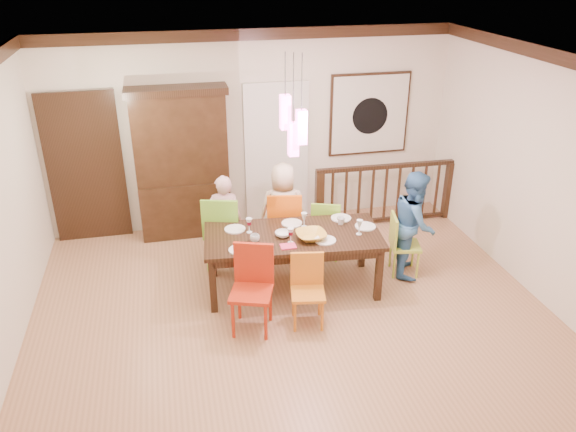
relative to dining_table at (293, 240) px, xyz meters
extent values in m
plane|color=#A77551|center=(-0.13, -0.45, -0.67)|extent=(6.00, 6.00, 0.00)
plane|color=white|center=(-0.13, -0.45, 2.23)|extent=(6.00, 6.00, 0.00)
plane|color=silver|center=(-0.13, 2.05, 0.78)|extent=(6.00, 0.00, 6.00)
plane|color=silver|center=(2.87, -0.45, 0.78)|extent=(0.00, 5.00, 5.00)
cube|color=black|center=(-2.53, 2.00, 0.38)|extent=(1.04, 0.07, 2.24)
cube|color=silver|center=(0.22, 2.01, 0.38)|extent=(0.97, 0.05, 2.22)
cube|color=black|center=(1.67, 2.02, 0.93)|extent=(1.25, 0.04, 1.25)
cube|color=silver|center=(1.67, 1.99, 0.93)|extent=(1.18, 0.02, 1.18)
cylinder|color=black|center=(1.67, 1.98, 0.91)|extent=(0.56, 0.01, 0.56)
cube|color=#FF4CAD|center=(-0.08, 0.05, 1.58)|extent=(0.11, 0.11, 0.38)
cylinder|color=black|center=(-0.08, 0.05, 2.00)|extent=(0.01, 0.01, 0.46)
cube|color=#FF4CAD|center=(0.08, -0.05, 1.43)|extent=(0.11, 0.11, 0.38)
cylinder|color=black|center=(0.08, -0.05, 1.93)|extent=(0.01, 0.01, 0.61)
cube|color=#FF4CAD|center=(0.00, 0.00, 1.28)|extent=(0.11, 0.11, 0.38)
cylinder|color=black|center=(0.00, 0.00, 1.85)|extent=(0.01, 0.01, 0.76)
cube|color=black|center=(0.00, 0.00, 0.06)|extent=(2.22, 1.17, 0.05)
cube|color=black|center=(-0.99, 0.41, -0.32)|extent=(0.09, 0.09, 0.70)
cube|color=black|center=(0.99, 0.41, -0.32)|extent=(0.09, 0.09, 0.70)
cube|color=black|center=(-0.99, -0.41, -0.32)|extent=(0.09, 0.09, 0.70)
cube|color=black|center=(0.99, -0.41, -0.32)|extent=(0.09, 0.09, 0.70)
cube|color=black|center=(0.00, 0.43, -0.02)|extent=(1.93, 0.23, 0.10)
cube|color=black|center=(0.00, -0.43, -0.02)|extent=(1.93, 0.23, 0.10)
cube|color=#70BA31|center=(-0.76, 0.76, -0.17)|extent=(0.58, 0.58, 0.04)
cube|color=#70BA31|center=(-0.76, 0.76, 0.11)|extent=(0.46, 0.17, 0.51)
cylinder|color=#70BA31|center=(-0.95, 0.57, -0.42)|extent=(0.04, 0.04, 0.49)
cylinder|color=#70BA31|center=(-0.57, 0.57, -0.42)|extent=(0.04, 0.04, 0.49)
cylinder|color=#70BA31|center=(-0.95, 0.95, -0.42)|extent=(0.04, 0.04, 0.49)
cylinder|color=#70BA31|center=(-0.57, 0.95, -0.42)|extent=(0.04, 0.04, 0.49)
cube|color=orange|center=(0.07, 0.80, -0.18)|extent=(0.53, 0.53, 0.04)
cube|color=orange|center=(0.07, 0.80, 0.09)|extent=(0.45, 0.13, 0.50)
cylinder|color=orange|center=(-0.12, 0.61, -0.43)|extent=(0.04, 0.04, 0.47)
cylinder|color=orange|center=(0.25, 0.61, -0.43)|extent=(0.04, 0.04, 0.47)
cylinder|color=orange|center=(-0.12, 0.98, -0.43)|extent=(0.04, 0.04, 0.47)
cylinder|color=orange|center=(0.25, 0.98, -0.43)|extent=(0.04, 0.04, 0.47)
cube|color=#7FC12D|center=(0.63, 0.69, -0.25)|extent=(0.50, 0.50, 0.04)
cube|color=#7FC12D|center=(0.63, 0.69, -0.02)|extent=(0.38, 0.17, 0.43)
cylinder|color=#7FC12D|center=(0.47, 0.53, -0.46)|extent=(0.03, 0.03, 0.41)
cylinder|color=#7FC12D|center=(0.78, 0.53, -0.46)|extent=(0.03, 0.03, 0.41)
cylinder|color=#7FC12D|center=(0.47, 0.84, -0.46)|extent=(0.03, 0.03, 0.41)
cylinder|color=#7FC12D|center=(0.78, 0.84, -0.46)|extent=(0.03, 0.03, 0.41)
cube|color=#AB2710|center=(-0.64, -0.74, -0.19)|extent=(0.57, 0.57, 0.04)
cube|color=#AB2710|center=(-0.64, -0.74, 0.07)|extent=(0.43, 0.19, 0.49)
cylinder|color=#AB2710|center=(-0.82, -0.92, -0.43)|extent=(0.04, 0.04, 0.47)
cylinder|color=#AB2710|center=(-0.46, -0.92, -0.43)|extent=(0.04, 0.04, 0.47)
cylinder|color=#AB2710|center=(-0.82, -0.56, -0.43)|extent=(0.04, 0.04, 0.47)
cylinder|color=#AB2710|center=(-0.46, -0.56, -0.43)|extent=(0.04, 0.04, 0.47)
cube|color=orange|center=(-0.01, -0.78, -0.27)|extent=(0.43, 0.43, 0.04)
cube|color=orange|center=(-0.01, -0.78, -0.04)|extent=(0.37, 0.10, 0.41)
cylinder|color=orange|center=(-0.16, -0.93, -0.47)|extent=(0.03, 0.03, 0.39)
cylinder|color=orange|center=(0.14, -0.93, -0.47)|extent=(0.03, 0.03, 0.39)
cylinder|color=orange|center=(-0.16, -0.63, -0.47)|extent=(0.03, 0.03, 0.39)
cylinder|color=orange|center=(0.14, -0.63, -0.47)|extent=(0.03, 0.03, 0.39)
cube|color=#ABC13A|center=(1.51, 0.03, -0.27)|extent=(0.44, 0.44, 0.04)
cube|color=#ABC13A|center=(1.51, 0.03, -0.05)|extent=(0.12, 0.37, 0.41)
cylinder|color=#ABC13A|center=(1.36, -0.12, -0.47)|extent=(0.03, 0.03, 0.39)
cylinder|color=#ABC13A|center=(1.66, -0.12, -0.47)|extent=(0.03, 0.03, 0.39)
cylinder|color=#ABC13A|center=(1.36, 0.18, -0.47)|extent=(0.03, 0.03, 0.39)
cylinder|color=#ABC13A|center=(1.66, 0.18, -0.47)|extent=(0.03, 0.03, 0.39)
cube|color=black|center=(-1.20, 1.83, -0.25)|extent=(1.29, 0.44, 0.83)
cube|color=black|center=(-1.20, 1.85, 0.81)|extent=(1.29, 0.40, 1.29)
cube|color=black|center=(-1.20, 2.04, 0.81)|extent=(1.11, 0.02, 1.11)
cube|color=black|center=(-1.20, 1.85, 1.48)|extent=(1.39, 0.44, 0.10)
cube|color=black|center=(0.77, 1.50, -0.21)|extent=(0.12, 0.12, 0.92)
cube|color=black|center=(2.86, 1.50, -0.21)|extent=(0.12, 0.12, 0.92)
cube|color=black|center=(1.81, 1.50, 0.26)|extent=(2.21, 0.13, 0.06)
cube|color=black|center=(1.81, 1.50, -0.62)|extent=(2.09, 0.11, 0.05)
imported|color=#F4B9C4|center=(-0.74, 0.82, -0.04)|extent=(0.51, 0.38, 1.26)
imported|color=beige|center=(0.07, 0.87, 0.00)|extent=(0.72, 0.53, 1.34)
imported|color=teal|center=(1.61, 0.04, 0.03)|extent=(0.75, 0.83, 1.40)
imported|color=gold|center=(0.18, -0.16, 0.13)|extent=(0.38, 0.38, 0.09)
imported|color=white|center=(-0.13, -0.03, 0.11)|extent=(0.23, 0.23, 0.06)
imported|color=silver|center=(-0.48, -0.08, 0.13)|extent=(0.13, 0.13, 0.09)
imported|color=silver|center=(0.65, 0.13, 0.13)|extent=(0.12, 0.12, 0.10)
cylinder|color=white|center=(-0.67, 0.28, 0.09)|extent=(0.26, 0.26, 0.01)
cylinder|color=white|center=(0.05, 0.28, 0.09)|extent=(0.26, 0.26, 0.01)
cylinder|color=white|center=(0.70, 0.29, 0.09)|extent=(0.26, 0.26, 0.01)
cylinder|color=white|center=(-0.69, -0.26, 0.09)|extent=(0.26, 0.26, 0.01)
cylinder|color=white|center=(0.33, -0.25, 0.09)|extent=(0.26, 0.26, 0.01)
cylinder|color=white|center=(0.93, -0.01, 0.09)|extent=(0.26, 0.26, 0.01)
cube|color=#D83359|center=(-0.13, -0.30, 0.09)|extent=(0.18, 0.14, 0.01)
camera|label=1|loc=(-1.39, -5.87, 3.22)|focal=35.00mm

